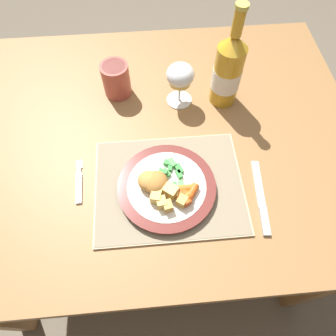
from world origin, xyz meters
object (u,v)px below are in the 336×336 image
at_px(table_knife, 262,203).
at_px(wine_glass, 180,77).
at_px(drinking_cup, 116,79).
at_px(fork, 79,185).
at_px(bottle, 228,71).
at_px(dinner_plate, 167,187).
at_px(dining_table, 146,151).

bearing_deg(table_knife, wine_glass, 115.10).
bearing_deg(drinking_cup, fork, -107.75).
distance_m(fork, bottle, 0.49).
bearing_deg(dinner_plate, fork, 171.53).
bearing_deg(bottle, drinking_cup, 170.32).
bearing_deg(fork, dinner_plate, -8.47).
relative_size(dining_table, dinner_plate, 5.04).
distance_m(fork, wine_glass, 0.39).
relative_size(dinner_plate, drinking_cup, 2.40).
relative_size(dining_table, table_knife, 6.03).
bearing_deg(fork, table_knife, -11.22).
bearing_deg(drinking_cup, wine_glass, -15.25).
bearing_deg(bottle, table_knife, -84.12).
distance_m(dining_table, table_knife, 0.38).
distance_m(dining_table, dinner_plate, 0.22).
bearing_deg(bottle, dining_table, -155.87).
relative_size(fork, drinking_cup, 1.23).
xyz_separation_m(dining_table, wine_glass, (0.11, 0.11, 0.19)).
xyz_separation_m(dinner_plate, fork, (-0.22, 0.03, -0.01)).
bearing_deg(dining_table, dinner_plate, -75.53).
xyz_separation_m(fork, wine_glass, (0.28, 0.26, 0.09)).
height_order(fork, drinking_cup, drinking_cup).
relative_size(table_knife, wine_glass, 1.55).
bearing_deg(dining_table, drinking_cup, 113.96).
distance_m(dinner_plate, table_knife, 0.23).
distance_m(dining_table, drinking_cup, 0.23).
relative_size(dining_table, bottle, 4.15).
xyz_separation_m(fork, drinking_cup, (0.10, 0.31, 0.05)).
xyz_separation_m(wine_glass, bottle, (0.13, -0.00, 0.01)).
xyz_separation_m(table_knife, bottle, (-0.04, 0.34, 0.10)).
relative_size(fork, bottle, 0.42).
height_order(bottle, drinking_cup, bottle).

